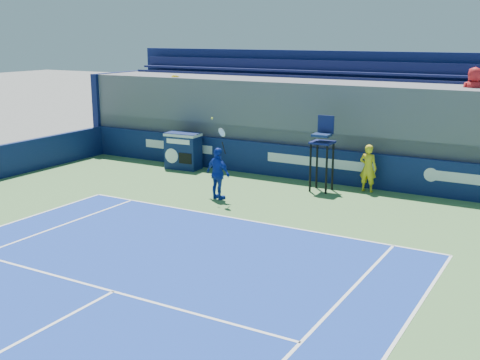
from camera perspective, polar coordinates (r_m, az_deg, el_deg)
The scene contains 6 objects.
ball_person at distance 20.01m, azimuth 12.04°, elevation 1.11°, with size 0.57×0.38×1.57m, color yellow.
back_hoarding at distance 21.13m, azimuth 7.61°, elevation 1.41°, with size 20.40×0.21×1.20m.
match_clock at distance 23.06m, azimuth -5.42°, elevation 2.86°, with size 1.37×0.81×1.40m.
umpire_chair at distance 19.74m, azimuth 7.84°, elevation 3.28°, with size 0.71×0.71×2.48m.
tennis_player at distance 18.68m, azimuth -2.09°, elevation 0.63°, with size 1.03×0.65×2.57m.
stadium_seating at distance 22.80m, azimuth 9.71°, elevation 5.38°, with size 21.00×4.05×4.40m.
Camera 1 is at (7.80, -2.03, 5.06)m, focal length 45.00 mm.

